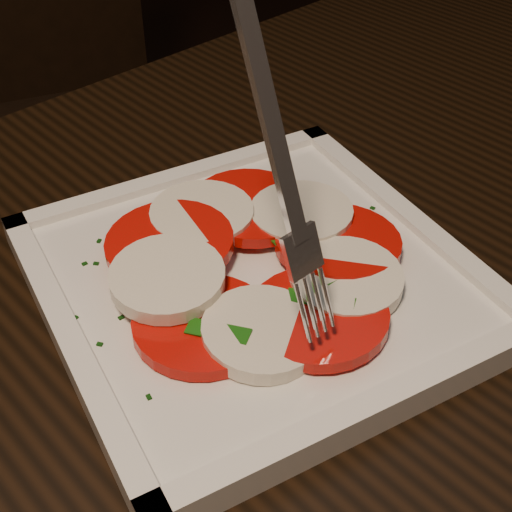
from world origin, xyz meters
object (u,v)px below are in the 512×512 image
object	(u,v)px
plate	(256,282)
chair	(33,85)
fork	(266,149)
table	(338,447)

from	to	relation	value
plate	chair	bearing A→B (deg)	79.13
fork	table	bearing A→B (deg)	-57.06
chair	plate	world-z (taller)	chair
chair	fork	xyz separation A→B (m)	(-0.17, -0.82, 0.35)
plate	fork	size ratio (longest dim) A/B	1.35
table	fork	size ratio (longest dim) A/B	6.54
table	chair	size ratio (longest dim) A/B	1.36
table	chair	distance (m)	0.88
table	plate	bearing A→B (deg)	99.84
fork	plate	bearing A→B (deg)	54.56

